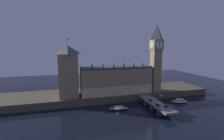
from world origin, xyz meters
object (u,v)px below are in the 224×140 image
object	(u,v)px
boat_upstream	(119,109)
street_lamp_mid	(162,98)
clock_tower	(156,56)
car_northbound_trail	(158,105)
pedestrian_far_rail	(145,98)
victoria_tower	(68,71)
car_northbound_lead	(150,100)
street_lamp_near	(160,105)
street_lamp_far	(143,94)
pedestrian_near_rail	(158,107)
car_southbound_lead	(166,106)
boat_downstream	(180,101)

from	to	relation	value
boat_upstream	street_lamp_mid	bearing A→B (deg)	-9.99
clock_tower	street_lamp_mid	size ratio (longest dim) A/B	10.75
car_northbound_trail	pedestrian_far_rail	bearing A→B (deg)	98.24
victoria_tower	car_northbound_lead	size ratio (longest dim) A/B	12.57
clock_tower	pedestrian_far_rail	distance (m)	48.12
street_lamp_near	pedestrian_far_rail	bearing A→B (deg)	89.09
street_lamp_far	pedestrian_near_rail	bearing A→B (deg)	-89.12
clock_tower	boat_upstream	world-z (taller)	clock_tower
clock_tower	pedestrian_near_rail	world-z (taller)	clock_tower
car_northbound_trail	street_lamp_near	size ratio (longest dim) A/B	0.65
car_northbound_lead	boat_upstream	bearing A→B (deg)	177.94
clock_tower	victoria_tower	world-z (taller)	clock_tower
car_southbound_lead	street_lamp_near	world-z (taller)	street_lamp_near
pedestrian_near_rail	pedestrian_far_rail	bearing A→B (deg)	90.00
clock_tower	boat_downstream	size ratio (longest dim) A/B	4.49
car_southbound_lead	victoria_tower	bearing A→B (deg)	148.02
boat_upstream	boat_downstream	bearing A→B (deg)	1.25
car_northbound_lead	pedestrian_far_rail	distance (m)	5.48
car_northbound_lead	boat_downstream	world-z (taller)	car_northbound_lead
boat_upstream	clock_tower	bearing A→B (deg)	26.70
clock_tower	boat_downstream	bearing A→B (deg)	-59.26
car_northbound_trail	pedestrian_near_rail	size ratio (longest dim) A/B	2.46
pedestrian_near_rail	street_lamp_far	world-z (taller)	street_lamp_far
street_lamp_near	street_lamp_mid	bearing A→B (deg)	53.76
street_lamp_near	car_northbound_trail	bearing A→B (deg)	69.74
car_southbound_lead	pedestrian_near_rail	distance (m)	7.49
car_northbound_trail	boat_upstream	bearing A→B (deg)	155.40
street_lamp_mid	boat_upstream	size ratio (longest dim) A/B	0.39
car_northbound_trail	street_lamp_near	world-z (taller)	street_lamp_near
car_northbound_trail	street_lamp_far	bearing A→B (deg)	97.64
car_northbound_lead	car_northbound_trail	world-z (taller)	car_northbound_trail
victoria_tower	pedestrian_far_rail	xyz separation A→B (m)	(67.00, -24.76, -24.31)
clock_tower	victoria_tower	bearing A→B (deg)	177.32
car_northbound_lead	car_southbound_lead	size ratio (longest dim) A/B	1.06
street_lamp_near	victoria_tower	bearing A→B (deg)	143.18
car_northbound_lead	victoria_tower	bearing A→B (deg)	156.91
car_northbound_trail	street_lamp_mid	bearing A→B (deg)	41.05
boat_upstream	boat_downstream	size ratio (longest dim) A/B	1.06
street_lamp_mid	boat_upstream	xyz separation A→B (m)	(-37.23, 6.56, -8.68)
pedestrian_far_rail	boat_upstream	size ratio (longest dim) A/B	0.11
car_northbound_lead	street_lamp_mid	size ratio (longest dim) A/B	0.65
car_northbound_lead	car_northbound_trail	size ratio (longest dim) A/B	1.09
pedestrian_far_rail	victoria_tower	bearing A→B (deg)	159.72
street_lamp_near	car_southbound_lead	bearing A→B (deg)	23.01
boat_upstream	car_northbound_trail	bearing A→B (deg)	-24.60
street_lamp_far	boat_downstream	size ratio (longest dim) A/B	0.39
clock_tower	street_lamp_near	world-z (taller)	clock_tower
car_northbound_lead	street_lamp_near	size ratio (longest dim) A/B	0.71
street_lamp_far	boat_upstream	size ratio (longest dim) A/B	0.36
clock_tower	street_lamp_mid	xyz separation A→B (m)	(-11.34, -30.98, -34.48)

